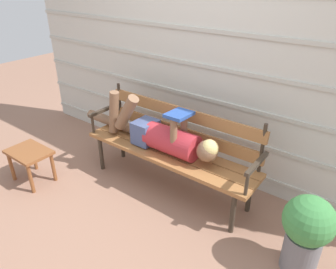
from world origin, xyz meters
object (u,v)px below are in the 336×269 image
at_px(footstool, 30,156).
at_px(potted_plant, 306,231).
at_px(park_bench, 172,144).
at_px(reclining_person, 160,134).

bearing_deg(footstool, potted_plant, 12.09).
bearing_deg(park_bench, reclining_person, -146.13).
bearing_deg(park_bench, footstool, -146.10).
distance_m(reclining_person, potted_plant, 1.47).
xyz_separation_m(park_bench, reclining_person, (-0.10, -0.07, 0.10)).
bearing_deg(park_bench, potted_plant, -10.92).
bearing_deg(footstool, park_bench, 33.90).
bearing_deg(reclining_person, potted_plant, -7.61).
relative_size(footstool, potted_plant, 0.69).
distance_m(park_bench, potted_plant, 1.37).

